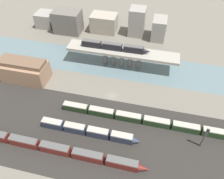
{
  "coord_description": "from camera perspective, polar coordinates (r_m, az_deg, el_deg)",
  "views": [
    {
      "loc": [
        16.91,
        -72.17,
        78.91
      ],
      "look_at": [
        0.0,
        0.33,
        4.06
      ],
      "focal_mm": 35.0,
      "sensor_mm": 36.0,
      "label": 1
    }
  ],
  "objects": [
    {
      "name": "city_block_right",
      "position": [
        150.29,
        6.54,
        17.18
      ],
      "size": [
        9.97,
        10.78,
        18.16
      ],
      "primitive_type": "cube",
      "color": "gray",
      "rests_on": "ground"
    },
    {
      "name": "train_yard_far",
      "position": [
        97.49,
        8.77,
        -7.92
      ],
      "size": [
        77.37,
        3.05,
        3.62
      ],
      "color": "#23381E",
      "rests_on": "ground"
    },
    {
      "name": "train_on_bridge",
      "position": [
        119.58,
        0.68,
        11.13
      ],
      "size": [
        37.63,
        2.87,
        3.8
      ],
      "color": "black",
      "rests_on": "bridge"
    },
    {
      "name": "city_block_far_left",
      "position": [
        167.69,
        -16.95,
        17.11
      ],
      "size": [
        11.52,
        11.75,
        10.02
      ],
      "primitive_type": "cube",
      "color": "gray",
      "rests_on": "ground"
    },
    {
      "name": "river_water",
      "position": [
        126.05,
        2.53,
        6.35
      ],
      "size": [
        320.0,
        23.81,
        0.01
      ],
      "primitive_type": "cube",
      "color": "slate",
      "rests_on": "ground"
    },
    {
      "name": "city_block_far_right",
      "position": [
        149.13,
        12.14,
        15.26
      ],
      "size": [
        8.6,
        13.14,
        13.71
      ],
      "primitive_type": "cube",
      "color": "gray",
      "rests_on": "ground"
    },
    {
      "name": "bridge",
      "position": [
        121.0,
        2.65,
        9.43
      ],
      "size": [
        61.12,
        9.51,
        10.15
      ],
      "color": "gray",
      "rests_on": "ground"
    },
    {
      "name": "train_yard_mid",
      "position": [
        93.33,
        -6.08,
        -10.74
      ],
      "size": [
        42.75,
        3.08,
        4.08
      ],
      "color": "#2D384C",
      "rests_on": "ground"
    },
    {
      "name": "train_yard_near",
      "position": [
        90.76,
        -13.77,
        -14.96
      ],
      "size": [
        70.08,
        3.09,
        4.1
      ],
      "color": "#5B1E19",
      "rests_on": "ground"
    },
    {
      "name": "city_block_left",
      "position": [
        156.02,
        -11.5,
        17.0
      ],
      "size": [
        17.9,
        12.26,
        14.82
      ],
      "primitive_type": "cube",
      "color": "#605B56",
      "rests_on": "ground"
    },
    {
      "name": "ground_plane",
      "position": [
        108.27,
        -0.04,
        -1.64
      ],
      "size": [
        400.0,
        400.0,
        0.0
      ],
      "primitive_type": "plane",
      "color": "#666056"
    },
    {
      "name": "warehouse_building",
      "position": [
        122.37,
        -21.91,
        4.69
      ],
      "size": [
        24.09,
        11.67,
        12.06
      ],
      "color": "#937056",
      "rests_on": "ground"
    },
    {
      "name": "railbed_yard",
      "position": [
        93.98,
        -3.45,
        -12.07
      ],
      "size": [
        280.0,
        42.0,
        0.01
      ],
      "primitive_type": "cube",
      "color": "#282623",
      "rests_on": "ground"
    },
    {
      "name": "signal_tower",
      "position": [
        93.59,
        22.94,
        -11.52
      ],
      "size": [
        1.0,
        0.73,
        11.38
      ],
      "color": "#4C4C51",
      "rests_on": "ground"
    },
    {
      "name": "city_block_center",
      "position": [
        154.75,
        -2.11,
        16.97
      ],
      "size": [
        17.06,
        11.82,
        11.76
      ],
      "primitive_type": "cube",
      "color": "gray",
      "rests_on": "ground"
    }
  ]
}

